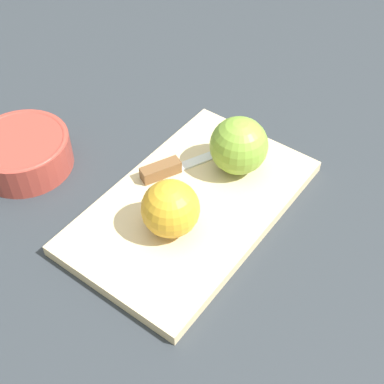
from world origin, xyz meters
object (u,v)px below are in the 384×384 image
object	(u,v)px
knife	(166,169)
bowl	(23,151)
apple_half_left	(170,209)
apple_half_right	(239,146)

from	to	relation	value
knife	bowl	bearing A→B (deg)	142.57
bowl	knife	bearing A→B (deg)	-62.18
apple_half_left	apple_half_right	xyz separation A→B (m)	(0.15, -0.01, 0.00)
apple_half_right	knife	xyz separation A→B (m)	(-0.08, 0.08, -0.03)
knife	bowl	size ratio (longest dim) A/B	0.92
apple_half_right	apple_half_left	bearing A→B (deg)	-42.89
apple_half_left	bowl	distance (m)	0.27
bowl	apple_half_right	bearing A→B (deg)	-56.99
bowl	apple_half_left	bearing A→B (deg)	-84.61
apple_half_left	bowl	size ratio (longest dim) A/B	0.54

